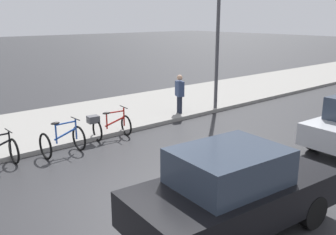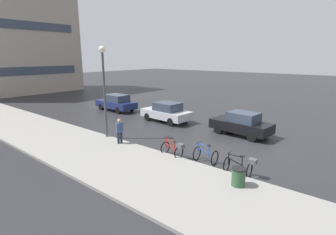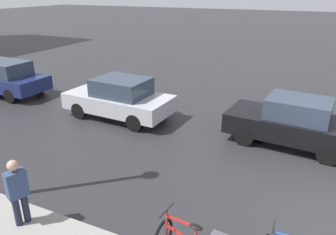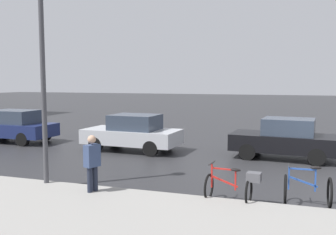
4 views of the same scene
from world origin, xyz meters
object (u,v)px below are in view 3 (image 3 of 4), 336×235
at_px(car_silver, 120,98).
at_px(car_navy, 4,78).
at_px(car_black, 292,122).
at_px(pedestrian, 18,191).

xyz_separation_m(car_silver, car_navy, (0.25, 6.64, 0.01)).
relative_size(car_black, pedestrian, 2.54).
bearing_deg(car_black, car_silver, 92.64).
height_order(car_black, car_silver, car_black).
xyz_separation_m(car_navy, pedestrian, (-6.61, -8.27, 0.12)).
xyz_separation_m(car_black, car_navy, (-0.04, 13.00, 0.01)).
relative_size(car_silver, pedestrian, 2.60).
height_order(car_silver, pedestrian, pedestrian).
bearing_deg(car_navy, car_black, -89.82).
distance_m(car_silver, car_navy, 6.64).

